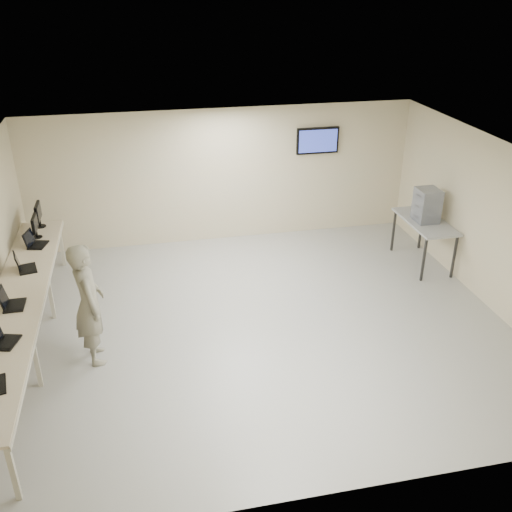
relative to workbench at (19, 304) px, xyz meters
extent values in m
cube|color=#A1A19D|center=(3.59, 0.00, -0.83)|extent=(8.00, 7.00, 0.01)
cube|color=silver|center=(3.59, 0.00, 1.97)|extent=(8.00, 7.00, 0.01)
cube|color=beige|center=(3.59, 3.50, 0.57)|extent=(8.00, 0.01, 2.80)
cube|color=beige|center=(3.59, -3.50, 0.57)|extent=(8.00, 0.01, 2.80)
cube|color=beige|center=(7.59, 0.00, 0.57)|extent=(0.01, 7.00, 2.80)
cube|color=#282828|center=(5.59, 3.48, 1.22)|extent=(0.15, 0.04, 0.15)
cube|color=black|center=(5.59, 3.44, 1.22)|extent=(0.90, 0.06, 0.55)
cube|color=#2C3BA4|center=(5.59, 3.40, 1.22)|extent=(0.82, 0.01, 0.47)
cube|color=beige|center=(-0.01, 0.00, 0.05)|extent=(0.75, 6.00, 0.04)
cube|color=beige|center=(0.36, 0.00, 0.02)|extent=(0.02, 6.00, 0.06)
cube|color=beige|center=(0.29, -2.85, -0.40)|extent=(0.06, 0.06, 0.86)
cube|color=beige|center=(0.29, -0.90, -0.40)|extent=(0.06, 0.06, 0.86)
cube|color=beige|center=(-0.31, 0.90, -0.40)|extent=(0.06, 0.06, 0.86)
cube|color=beige|center=(0.29, 0.90, -0.40)|extent=(0.06, 0.06, 0.86)
cube|color=beige|center=(-0.31, 2.85, -0.40)|extent=(0.06, 0.06, 0.86)
cube|color=beige|center=(0.29, 2.85, -0.40)|extent=(0.06, 0.06, 0.86)
cube|color=black|center=(0.03, -1.11, 0.08)|extent=(0.35, 0.41, 0.02)
cube|color=black|center=(-0.02, -0.17, 0.09)|extent=(0.28, 0.38, 0.02)
cube|color=black|center=(-0.15, -0.17, 0.23)|extent=(0.08, 0.36, 0.27)
cube|color=black|center=(-0.14, -0.17, 0.23)|extent=(0.05, 0.31, 0.23)
cube|color=black|center=(0.00, 0.98, 0.08)|extent=(0.35, 0.42, 0.02)
cube|color=black|center=(-0.14, 0.98, 0.23)|extent=(0.15, 0.36, 0.27)
cube|color=black|center=(-0.12, 0.98, 0.23)|extent=(0.12, 0.31, 0.22)
cube|color=black|center=(0.05, 1.88, 0.08)|extent=(0.35, 0.42, 0.02)
cube|color=black|center=(-0.08, 1.88, 0.23)|extent=(0.15, 0.35, 0.26)
cube|color=black|center=(-0.07, 1.88, 0.23)|extent=(0.12, 0.31, 0.22)
cylinder|color=black|center=(-0.01, 2.25, 0.08)|extent=(0.19, 0.19, 0.01)
cube|color=black|center=(-0.01, 2.25, 0.16)|extent=(0.04, 0.03, 0.15)
cube|color=black|center=(-0.01, 2.25, 0.35)|extent=(0.05, 0.42, 0.28)
cube|color=black|center=(0.01, 2.25, 0.35)|extent=(0.00, 0.38, 0.24)
cylinder|color=black|center=(-0.01, 2.75, 0.08)|extent=(0.20, 0.20, 0.02)
cube|color=black|center=(-0.01, 2.75, 0.17)|extent=(0.04, 0.03, 0.16)
cube|color=black|center=(-0.01, 2.75, 0.37)|extent=(0.05, 0.46, 0.30)
cube|color=black|center=(0.02, 2.75, 0.37)|extent=(0.00, 0.41, 0.26)
imported|color=#626553|center=(1.02, -0.39, 0.11)|extent=(0.57, 0.76, 1.87)
cube|color=#969696|center=(7.19, 1.48, 0.07)|extent=(0.71, 1.53, 0.04)
cube|color=#282828|center=(6.88, 0.81, -0.39)|extent=(0.04, 0.04, 0.88)
cube|color=#282828|center=(6.88, 2.14, -0.39)|extent=(0.04, 0.04, 0.88)
cube|color=#282828|center=(7.49, 0.81, -0.39)|extent=(0.04, 0.04, 0.88)
cube|color=#282828|center=(7.49, 2.14, -0.39)|extent=(0.04, 0.04, 0.88)
cube|color=gray|center=(7.17, 1.48, 0.20)|extent=(0.40, 0.45, 0.21)
cube|color=gray|center=(7.17, 1.48, 0.41)|extent=(0.40, 0.45, 0.21)
cube|color=gray|center=(7.17, 1.48, 0.62)|extent=(0.40, 0.45, 0.21)
camera|label=1|loc=(1.91, -7.71, 4.34)|focal=40.00mm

